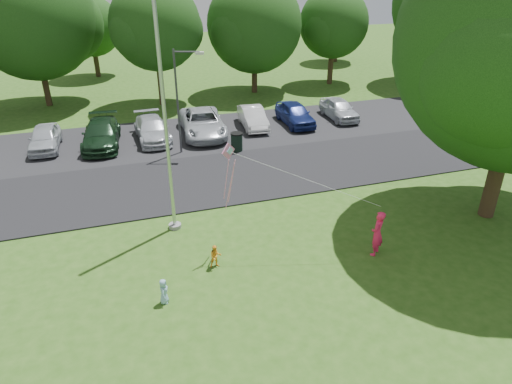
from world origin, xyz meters
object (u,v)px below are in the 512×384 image
object	(u,v)px
child_yellow	(216,256)
child_blue	(164,291)
street_lamp	(181,93)
woman	(377,233)
kite	(232,164)
trash_can	(237,142)
flagpole	(166,129)

from	to	relation	value
child_yellow	child_blue	size ratio (longest dim) A/B	1.00
child_yellow	street_lamp	bearing A→B (deg)	86.71
street_lamp	child_yellow	xyz separation A→B (m)	(-0.86, -10.84, -2.95)
street_lamp	child_yellow	distance (m)	11.27
woman	kite	xyz separation A→B (m)	(-4.79, 1.94, 2.54)
street_lamp	kite	xyz separation A→B (m)	(0.06, -9.91, 0.03)
street_lamp	child_yellow	world-z (taller)	street_lamp
child_yellow	kite	size ratio (longest dim) A/B	0.17
street_lamp	child_yellow	size ratio (longest dim) A/B	6.52
street_lamp	kite	bearing A→B (deg)	-71.03
trash_can	kite	world-z (taller)	kite
woman	child_blue	world-z (taller)	woman
trash_can	street_lamp	bearing A→B (deg)	166.74
woman	kite	size ratio (longest dim) A/B	0.34
trash_can	child_blue	xyz separation A→B (m)	(-5.62, -11.51, -0.12)
street_lamp	trash_can	xyz separation A→B (m)	(2.79, -0.66, -2.83)
trash_can	kite	bearing A→B (deg)	-106.44
kite	child_blue	bearing A→B (deg)	-171.57
child_blue	street_lamp	bearing A→B (deg)	2.95
trash_can	flagpole	bearing A→B (deg)	-122.90
child_yellow	kite	world-z (taller)	kite
street_lamp	child_blue	xyz separation A→B (m)	(-2.83, -12.17, -2.95)
kite	woman	bearing A→B (deg)	-51.58
flagpole	child_yellow	xyz separation A→B (m)	(0.95, -3.06, -3.73)
flagpole	woman	size ratio (longest dim) A/B	5.77
trash_can	kite	size ratio (longest dim) A/B	0.21
flagpole	child_yellow	distance (m)	4.92
street_lamp	child_blue	distance (m)	12.83
street_lamp	trash_can	size ratio (longest dim) A/B	5.15
kite	trash_can	bearing A→B (deg)	44.04
street_lamp	woman	world-z (taller)	street_lamp
flagpole	child_blue	distance (m)	5.85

